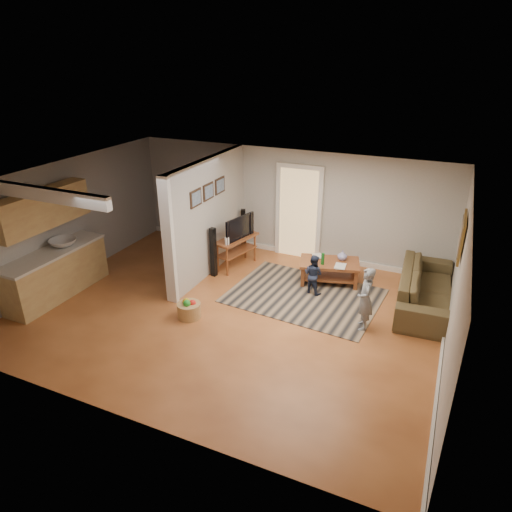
{
  "coord_description": "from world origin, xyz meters",
  "views": [
    {
      "loc": [
        3.43,
        -6.56,
        4.49
      ],
      "look_at": [
        0.4,
        0.29,
        1.1
      ],
      "focal_mm": 32.0,
      "sensor_mm": 36.0,
      "label": 1
    }
  ],
  "objects_px": {
    "speaker_left": "(213,252)",
    "speaker_right": "(243,230)",
    "child": "(362,327)",
    "toddler": "(312,293)",
    "toy_basket": "(189,309)",
    "sofa": "(423,305)",
    "coffee_table": "(330,266)",
    "tv_console": "(237,241)"
  },
  "relations": [
    {
      "from": "coffee_table",
      "to": "child",
      "type": "relative_size",
      "value": 1.18
    },
    {
      "from": "speaker_right",
      "to": "child",
      "type": "relative_size",
      "value": 0.91
    },
    {
      "from": "speaker_right",
      "to": "toy_basket",
      "type": "relative_size",
      "value": 2.44
    },
    {
      "from": "sofa",
      "to": "speaker_left",
      "type": "height_order",
      "value": "speaker_left"
    },
    {
      "from": "coffee_table",
      "to": "child",
      "type": "height_order",
      "value": "coffee_table"
    },
    {
      "from": "child",
      "to": "toddler",
      "type": "xyz_separation_m",
      "value": [
        -1.2,
        0.86,
        0.0
      ]
    },
    {
      "from": "tv_console",
      "to": "speaker_right",
      "type": "height_order",
      "value": "speaker_right"
    },
    {
      "from": "child",
      "to": "speaker_left",
      "type": "bearing_deg",
      "value": -120.4
    },
    {
      "from": "toy_basket",
      "to": "coffee_table",
      "type": "bearing_deg",
      "value": 50.53
    },
    {
      "from": "toy_basket",
      "to": "speaker_left",
      "type": "bearing_deg",
      "value": 103.39
    },
    {
      "from": "coffee_table",
      "to": "speaker_right",
      "type": "relative_size",
      "value": 1.3
    },
    {
      "from": "sofa",
      "to": "child",
      "type": "xyz_separation_m",
      "value": [
        -0.91,
        -1.27,
        0.0
      ]
    },
    {
      "from": "speaker_left",
      "to": "toddler",
      "type": "xyz_separation_m",
      "value": [
        2.19,
        0.12,
        -0.55
      ]
    },
    {
      "from": "toddler",
      "to": "toy_basket",
      "type": "bearing_deg",
      "value": 59.43
    },
    {
      "from": "sofa",
      "to": "coffee_table",
      "type": "relative_size",
      "value": 1.79
    },
    {
      "from": "speaker_left",
      "to": "speaker_right",
      "type": "relative_size",
      "value": 1.05
    },
    {
      "from": "sofa",
      "to": "toy_basket",
      "type": "relative_size",
      "value": 5.67
    },
    {
      "from": "toddler",
      "to": "tv_console",
      "type": "bearing_deg",
      "value": 0.11
    },
    {
      "from": "sofa",
      "to": "tv_console",
      "type": "xyz_separation_m",
      "value": [
        -4.04,
        0.08,
        0.64
      ]
    },
    {
      "from": "speaker_left",
      "to": "tv_console",
      "type": "bearing_deg",
      "value": 74.09
    },
    {
      "from": "speaker_right",
      "to": "toddler",
      "type": "bearing_deg",
      "value": -52.68
    },
    {
      "from": "coffee_table",
      "to": "child",
      "type": "xyz_separation_m",
      "value": [
        1.01,
        -1.46,
        -0.37
      ]
    },
    {
      "from": "coffee_table",
      "to": "sofa",
      "type": "bearing_deg",
      "value": -5.73
    },
    {
      "from": "tv_console",
      "to": "toy_basket",
      "type": "relative_size",
      "value": 2.73
    },
    {
      "from": "tv_console",
      "to": "child",
      "type": "xyz_separation_m",
      "value": [
        3.13,
        -1.35,
        -0.64
      ]
    },
    {
      "from": "coffee_table",
      "to": "toddler",
      "type": "relative_size",
      "value": 1.65
    },
    {
      "from": "toy_basket",
      "to": "toddler",
      "type": "distance_m",
      "value": 2.54
    },
    {
      "from": "child",
      "to": "toddler",
      "type": "relative_size",
      "value": 1.4
    },
    {
      "from": "toy_basket",
      "to": "sofa",
      "type": "bearing_deg",
      "value": 29.52
    },
    {
      "from": "tv_console",
      "to": "toddler",
      "type": "height_order",
      "value": "tv_console"
    },
    {
      "from": "speaker_right",
      "to": "speaker_left",
      "type": "bearing_deg",
      "value": -110.49
    },
    {
      "from": "coffee_table",
      "to": "toddler",
      "type": "xyz_separation_m",
      "value": [
        -0.19,
        -0.6,
        -0.37
      ]
    },
    {
      "from": "child",
      "to": "toddler",
      "type": "bearing_deg",
      "value": -143.89
    },
    {
      "from": "speaker_left",
      "to": "toddler",
      "type": "height_order",
      "value": "speaker_left"
    },
    {
      "from": "tv_console",
      "to": "toddler",
      "type": "xyz_separation_m",
      "value": [
        1.93,
        -0.49,
        -0.64
      ]
    },
    {
      "from": "speaker_left",
      "to": "speaker_right",
      "type": "height_order",
      "value": "speaker_left"
    },
    {
      "from": "coffee_table",
      "to": "speaker_right",
      "type": "height_order",
      "value": "speaker_right"
    },
    {
      "from": "tv_console",
      "to": "speaker_right",
      "type": "bearing_deg",
      "value": 120.33
    },
    {
      "from": "coffee_table",
      "to": "tv_console",
      "type": "xyz_separation_m",
      "value": [
        -2.12,
        -0.11,
        0.26
      ]
    },
    {
      "from": "coffee_table",
      "to": "speaker_right",
      "type": "bearing_deg",
      "value": 161.88
    },
    {
      "from": "tv_console",
      "to": "toy_basket",
      "type": "height_order",
      "value": "tv_console"
    },
    {
      "from": "tv_console",
      "to": "child",
      "type": "distance_m",
      "value": 3.46
    }
  ]
}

